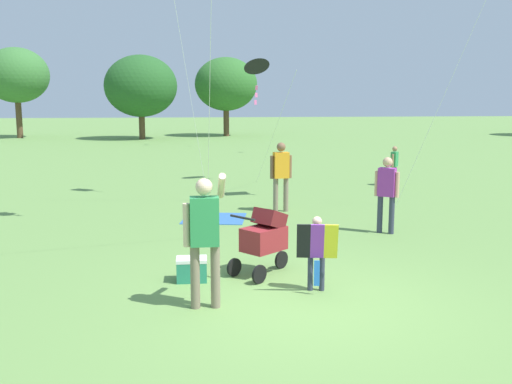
{
  "coord_description": "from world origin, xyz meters",
  "views": [
    {
      "loc": [
        -1.34,
        -7.34,
        2.76
      ],
      "look_at": [
        -0.5,
        1.3,
        1.3
      ],
      "focal_mm": 41.55,
      "sensor_mm": 36.0,
      "label": 1
    }
  ],
  "objects_px": {
    "stroller": "(265,236)",
    "kite_blue_high": "(257,67)",
    "person_adult_flyer": "(205,231)",
    "person_sitting_far": "(387,189)",
    "person_red_shirt": "(281,171)",
    "person_kid_running": "(394,163)",
    "cooler_box": "(192,269)",
    "picnic_blanket": "(214,218)",
    "child_with_butterfly_kite": "(317,246)"
  },
  "relations": [
    {
      "from": "person_kid_running",
      "to": "person_red_shirt",
      "type": "bearing_deg",
      "value": -137.85
    },
    {
      "from": "child_with_butterfly_kite",
      "to": "kite_blue_high",
      "type": "bearing_deg",
      "value": 88.98
    },
    {
      "from": "stroller",
      "to": "cooler_box",
      "type": "distance_m",
      "value": 1.21
    },
    {
      "from": "cooler_box",
      "to": "person_adult_flyer",
      "type": "bearing_deg",
      "value": -80.47
    },
    {
      "from": "person_adult_flyer",
      "to": "stroller",
      "type": "bearing_deg",
      "value": 55.83
    },
    {
      "from": "stroller",
      "to": "person_sitting_far",
      "type": "bearing_deg",
      "value": 42.2
    },
    {
      "from": "cooler_box",
      "to": "picnic_blanket",
      "type": "bearing_deg",
      "value": 84.08
    },
    {
      "from": "person_sitting_far",
      "to": "picnic_blanket",
      "type": "xyz_separation_m",
      "value": [
        -3.35,
        1.68,
        -0.89
      ]
    },
    {
      "from": "picnic_blanket",
      "to": "cooler_box",
      "type": "relative_size",
      "value": 2.98
    },
    {
      "from": "picnic_blanket",
      "to": "kite_blue_high",
      "type": "bearing_deg",
      "value": 74.75
    },
    {
      "from": "kite_blue_high",
      "to": "child_with_butterfly_kite",
      "type": "bearing_deg",
      "value": -91.02
    },
    {
      "from": "person_red_shirt",
      "to": "person_sitting_far",
      "type": "relative_size",
      "value": 1.07
    },
    {
      "from": "person_kid_running",
      "to": "picnic_blanket",
      "type": "bearing_deg",
      "value": -142.55
    },
    {
      "from": "stroller",
      "to": "kite_blue_high",
      "type": "distance_m",
      "value": 10.01
    },
    {
      "from": "picnic_blanket",
      "to": "stroller",
      "type": "bearing_deg",
      "value": -80.87
    },
    {
      "from": "stroller",
      "to": "kite_blue_high",
      "type": "xyz_separation_m",
      "value": [
        0.82,
        9.54,
        2.92
      ]
    },
    {
      "from": "person_adult_flyer",
      "to": "person_kid_running",
      "type": "height_order",
      "value": "person_adult_flyer"
    },
    {
      "from": "person_adult_flyer",
      "to": "picnic_blanket",
      "type": "bearing_deg",
      "value": 87.27
    },
    {
      "from": "child_with_butterfly_kite",
      "to": "picnic_blanket",
      "type": "height_order",
      "value": "child_with_butterfly_kite"
    },
    {
      "from": "stroller",
      "to": "cooler_box",
      "type": "xyz_separation_m",
      "value": [
        -1.11,
        -0.23,
        -0.43
      ]
    },
    {
      "from": "person_adult_flyer",
      "to": "kite_blue_high",
      "type": "relative_size",
      "value": 0.47
    },
    {
      "from": "stroller",
      "to": "person_kid_running",
      "type": "height_order",
      "value": "person_kid_running"
    },
    {
      "from": "kite_blue_high",
      "to": "person_adult_flyer",
      "type": "bearing_deg",
      "value": -99.08
    },
    {
      "from": "person_sitting_far",
      "to": "cooler_box",
      "type": "bearing_deg",
      "value": -144.94
    },
    {
      "from": "cooler_box",
      "to": "stroller",
      "type": "bearing_deg",
      "value": 11.71
    },
    {
      "from": "person_adult_flyer",
      "to": "person_red_shirt",
      "type": "bearing_deg",
      "value": 73.34
    },
    {
      "from": "person_sitting_far",
      "to": "picnic_blanket",
      "type": "bearing_deg",
      "value": 153.36
    },
    {
      "from": "person_red_shirt",
      "to": "picnic_blanket",
      "type": "distance_m",
      "value": 1.96
    },
    {
      "from": "stroller",
      "to": "person_kid_running",
      "type": "xyz_separation_m",
      "value": [
        4.82,
        8.31,
        0.09
      ]
    },
    {
      "from": "kite_blue_high",
      "to": "picnic_blanket",
      "type": "height_order",
      "value": "kite_blue_high"
    },
    {
      "from": "picnic_blanket",
      "to": "person_kid_running",
      "type": "bearing_deg",
      "value": 37.45
    },
    {
      "from": "person_red_shirt",
      "to": "person_kid_running",
      "type": "xyz_separation_m",
      "value": [
        3.9,
        3.53,
        -0.26
      ]
    },
    {
      "from": "stroller",
      "to": "person_kid_running",
      "type": "relative_size",
      "value": 0.87
    },
    {
      "from": "person_kid_running",
      "to": "cooler_box",
      "type": "relative_size",
      "value": 2.64
    },
    {
      "from": "person_red_shirt",
      "to": "cooler_box",
      "type": "bearing_deg",
      "value": -112.03
    },
    {
      "from": "person_kid_running",
      "to": "picnic_blanket",
      "type": "distance_m",
      "value": 6.94
    },
    {
      "from": "cooler_box",
      "to": "person_sitting_far",
      "type": "bearing_deg",
      "value": 35.06
    },
    {
      "from": "child_with_butterfly_kite",
      "to": "person_sitting_far",
      "type": "height_order",
      "value": "person_sitting_far"
    },
    {
      "from": "kite_blue_high",
      "to": "picnic_blanket",
      "type": "bearing_deg",
      "value": -105.25
    },
    {
      "from": "person_red_shirt",
      "to": "picnic_blanket",
      "type": "height_order",
      "value": "person_red_shirt"
    },
    {
      "from": "stroller",
      "to": "kite_blue_high",
      "type": "bearing_deg",
      "value": 85.1
    },
    {
      "from": "picnic_blanket",
      "to": "cooler_box",
      "type": "bearing_deg",
      "value": -95.92
    },
    {
      "from": "person_adult_flyer",
      "to": "kite_blue_high",
      "type": "bearing_deg",
      "value": 80.92
    },
    {
      "from": "person_adult_flyer",
      "to": "person_sitting_far",
      "type": "height_order",
      "value": "person_adult_flyer"
    },
    {
      "from": "child_with_butterfly_kite",
      "to": "person_red_shirt",
      "type": "relative_size",
      "value": 0.66
    },
    {
      "from": "person_red_shirt",
      "to": "person_adult_flyer",
      "type": "bearing_deg",
      "value": -106.66
    },
    {
      "from": "person_kid_running",
      "to": "cooler_box",
      "type": "bearing_deg",
      "value": -124.77
    },
    {
      "from": "child_with_butterfly_kite",
      "to": "stroller",
      "type": "relative_size",
      "value": 1.03
    },
    {
      "from": "kite_blue_high",
      "to": "person_sitting_far",
      "type": "xyz_separation_m",
      "value": [
        1.87,
        -7.1,
        -2.63
      ]
    },
    {
      "from": "stroller",
      "to": "picnic_blanket",
      "type": "relative_size",
      "value": 0.77
    }
  ]
}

